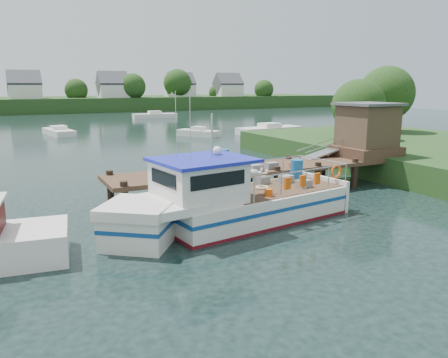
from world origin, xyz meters
name	(u,v)px	position (x,y,z in m)	size (l,w,h in m)	color
ground_plane	(228,197)	(0.00, 0.00, 0.00)	(160.00, 160.00, 0.00)	black
far_shore	(50,101)	(0.01, 82.37, 2.10)	(140.00, 42.55, 9.22)	#24441B
dock	(333,144)	(6.51, 0.01, 2.24)	(16.60, 3.00, 4.78)	#483122
lobster_boat	(228,202)	(-2.08, -3.96, 0.95)	(11.07, 4.41, 5.26)	silver
moored_far	(155,115)	(13.55, 52.99, 0.46)	(7.42, 3.05, 1.23)	silver
moored_b	(198,133)	(9.33, 25.01, 0.39)	(3.85, 4.96, 1.06)	silver
moored_c	(269,130)	(17.63, 23.61, 0.45)	(7.93, 3.22, 1.22)	silver
moored_d	(59,132)	(-4.10, 33.14, 0.39)	(3.03, 6.38, 1.04)	silver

